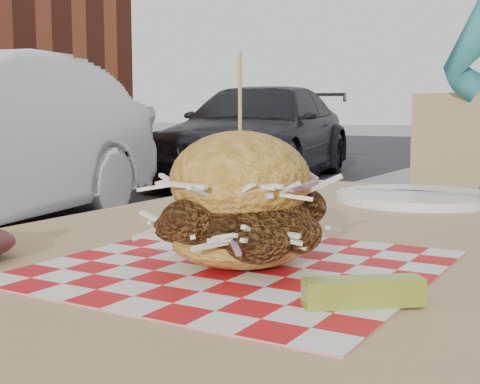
{
  "coord_description": "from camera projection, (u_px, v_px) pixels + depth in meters",
  "views": [
    {
      "loc": [
        0.53,
        -0.79,
        0.9
      ],
      "look_at": [
        0.2,
        -0.23,
        0.82
      ],
      "focal_mm": 50.0,
      "sensor_mm": 36.0,
      "label": 1
    }
  ],
  "objects": [
    {
      "name": "sandwich",
      "position": [
        240.0,
        208.0,
        0.65
      ],
      "size": [
        0.18,
        0.18,
        0.21
      ],
      "color": "gold",
      "rests_on": "paper_liner"
    },
    {
      "name": "car_dark",
      "position": [
        259.0,
        133.0,
        8.57
      ],
      "size": [
        2.45,
        4.45,
        1.22
      ],
      "primitive_type": "imported",
      "rotation": [
        0.0,
        0.0,
        0.18
      ],
      "color": "black",
      "rests_on": "ground"
    },
    {
      "name": "paper_liner",
      "position": [
        240.0,
        266.0,
        0.66
      ],
      "size": [
        0.36,
        0.36,
        0.0
      ],
      "primitive_type": "cube",
      "color": "red",
      "rests_on": "patio_table"
    },
    {
      "name": "pickle_spear",
      "position": [
        363.0,
        292.0,
        0.52
      ],
      "size": [
        0.09,
        0.08,
        0.02
      ],
      "primitive_type": "cube",
      "rotation": [
        0.0,
        0.0,
        0.67
      ],
      "color": "#9AA931",
      "rests_on": "paper_liner"
    },
    {
      "name": "place_setting",
      "position": [
        416.0,
        197.0,
        1.14
      ],
      "size": [
        0.27,
        0.27,
        0.02
      ],
      "color": "white",
      "rests_on": "patio_table"
    },
    {
      "name": "patio_table",
      "position": [
        334.0,
        296.0,
        0.84
      ],
      "size": [
        0.8,
        1.2,
        0.75
      ],
      "color": "tan",
      "rests_on": "ground"
    }
  ]
}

